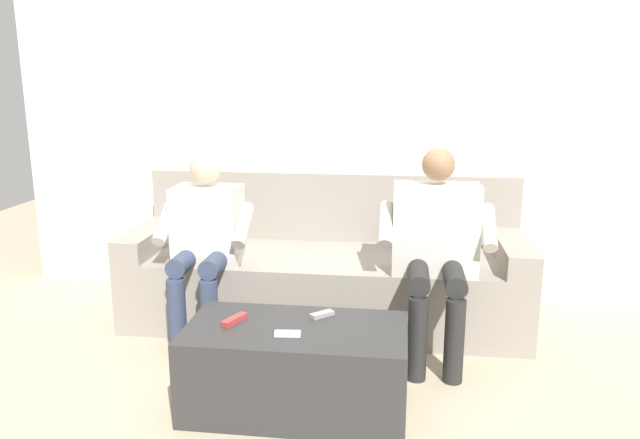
% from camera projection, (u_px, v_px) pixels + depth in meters
% --- Properties ---
extents(ground_plane, '(8.00, 8.00, 0.00)m').
position_uv_depth(ground_plane, '(309.00, 368.00, 3.22)').
color(ground_plane, tan).
extents(back_wall, '(4.45, 0.06, 2.76)m').
position_uv_depth(back_wall, '(336.00, 92.00, 4.10)').
color(back_wall, silver).
rests_on(back_wall, ground).
extents(couch, '(2.39, 0.85, 0.88)m').
position_uv_depth(couch, '(326.00, 271.00, 3.86)').
color(couch, gray).
rests_on(couch, ground).
extents(coffee_table, '(0.99, 0.52, 0.39)m').
position_uv_depth(coffee_table, '(296.00, 367.00, 2.80)').
color(coffee_table, '#2D2D2D').
rests_on(coffee_table, ground).
extents(person_left_seated, '(0.61, 0.58, 1.12)m').
position_uv_depth(person_left_seated, '(436.00, 241.00, 3.28)').
color(person_left_seated, beige).
rests_on(person_left_seated, ground).
extents(person_right_seated, '(0.53, 0.50, 1.07)m').
position_uv_depth(person_right_seated, '(205.00, 235.00, 3.48)').
color(person_right_seated, beige).
rests_on(person_right_seated, ground).
extents(remote_gray, '(0.11, 0.11, 0.02)m').
position_uv_depth(remote_gray, '(322.00, 314.00, 2.87)').
color(remote_gray, gray).
rests_on(remote_gray, coffee_table).
extents(remote_white, '(0.12, 0.05, 0.02)m').
position_uv_depth(remote_white, '(288.00, 334.00, 2.66)').
color(remote_white, white).
rests_on(remote_white, coffee_table).
extents(remote_red, '(0.09, 0.15, 0.02)m').
position_uv_depth(remote_red, '(234.00, 320.00, 2.81)').
color(remote_red, '#B73333').
rests_on(remote_red, coffee_table).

